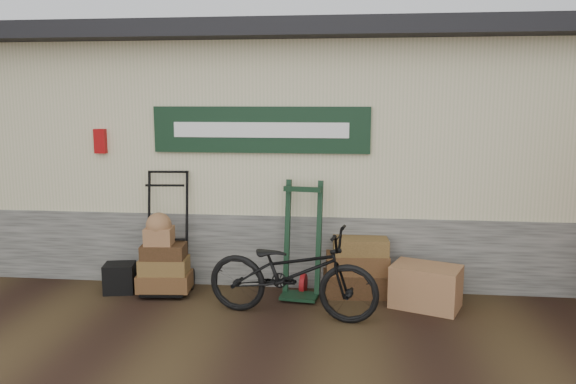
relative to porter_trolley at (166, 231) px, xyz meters
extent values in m
plane|color=black|center=(1.42, -0.72, -0.74)|extent=(80.00, 80.00, 0.00)
cube|color=#4C4C47|center=(1.42, 2.03, -0.29)|extent=(14.00, 3.54, 0.90)
cube|color=#C4C18F|center=(1.42, 2.03, 1.21)|extent=(14.00, 3.50, 2.10)
cube|color=black|center=(1.42, 1.88, 2.36)|extent=(14.40, 4.10, 0.20)
cube|color=black|center=(1.12, 0.25, 1.21)|extent=(2.60, 0.06, 0.55)
cube|color=white|center=(1.12, 0.22, 1.21)|extent=(2.10, 0.01, 0.18)
cube|color=#990A0C|center=(-0.88, 0.25, 1.06)|extent=(0.14, 0.10, 0.30)
cube|color=brown|center=(3.05, -0.22, -0.50)|extent=(0.86, 0.71, 0.48)
cube|color=black|center=(-0.56, -0.13, -0.57)|extent=(0.41, 0.37, 0.35)
imported|color=black|center=(1.59, -0.66, -0.20)|extent=(0.96, 1.96, 1.09)
camera|label=1|loc=(2.19, -6.38, 1.56)|focal=35.00mm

